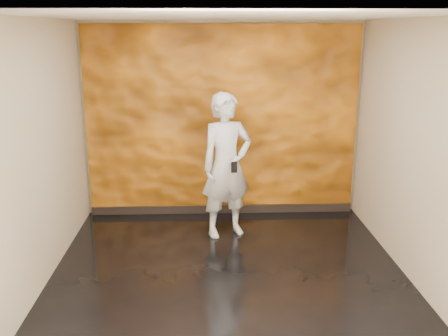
% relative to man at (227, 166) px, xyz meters
% --- Properties ---
extents(room, '(4.02, 4.02, 2.81)m').
position_rel_man_xyz_m(room, '(-0.03, -1.13, 0.44)').
color(room, black).
rests_on(room, ground).
extents(feature_wall, '(3.90, 0.06, 2.75)m').
position_rel_man_xyz_m(feature_wall, '(-0.03, 0.83, 0.42)').
color(feature_wall, orange).
rests_on(feature_wall, ground).
extents(baseboard, '(3.90, 0.04, 0.12)m').
position_rel_man_xyz_m(baseboard, '(-0.03, 0.79, -0.90)').
color(baseboard, black).
rests_on(baseboard, ground).
extents(man, '(0.82, 0.69, 1.91)m').
position_rel_man_xyz_m(man, '(0.00, 0.00, 0.00)').
color(man, '#989CA8').
rests_on(man, ground).
extents(phone, '(0.08, 0.02, 0.14)m').
position_rel_man_xyz_m(phone, '(0.08, -0.23, 0.04)').
color(phone, black).
rests_on(phone, man).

